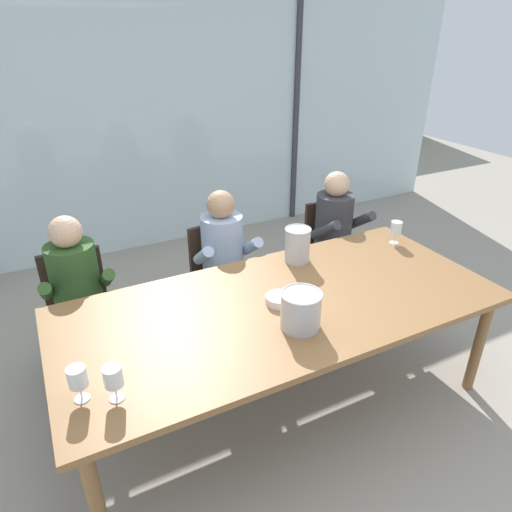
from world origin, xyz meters
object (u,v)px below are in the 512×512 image
Objects in this scene: dining_table at (282,310)px; wine_glass_near_bucket at (77,378)px; tasting_bowl at (279,299)px; person_charcoal_jacket at (339,232)px; ice_bucket_secondary at (297,244)px; ice_bucket_primary at (301,310)px; chair_left_of_center at (220,269)px; chair_near_curtain at (78,303)px; wine_glass_center_pour at (396,229)px; person_olive_shirt at (78,291)px; wine_glass_by_left_taster at (113,378)px; chair_center at (330,243)px; person_pale_blue_shirt at (226,258)px.

dining_table is 15.26× the size of wine_glass_near_bucket.
tasting_bowl is 0.94× the size of wine_glass_near_bucket.
ice_bucket_secondary is at bearing -151.43° from person_charcoal_jacket.
chair_left_of_center is at bearing 87.72° from ice_bucket_primary.
ice_bucket_primary is (-0.04, -0.25, 0.17)m from dining_table.
chair_near_curtain is 2.38m from wine_glass_center_pour.
person_charcoal_jacket reaches higher than dining_table.
chair_near_curtain is at bearing 136.14° from tasting_bowl.
person_olive_shirt is 6.81× the size of wine_glass_by_left_taster.
dining_table is 11.65× the size of ice_bucket_primary.
wine_glass_center_pour is (0.81, -0.09, -0.01)m from ice_bucket_secondary.
wine_glass_by_left_taster is at bearing -89.18° from person_olive_shirt.
person_olive_shirt reaches higher than chair_near_curtain.
chair_near_curtain is at bearing 91.14° from wine_glass_by_left_taster.
chair_near_curtain is 1.60m from ice_bucket_secondary.
person_charcoal_jacket is 6.81× the size of wine_glass_center_pour.
person_charcoal_jacket is at bearing 38.60° from tasting_bowl.
person_olive_shirt is 1.51m from ice_bucket_secondary.
ice_bucket_primary reaches higher than chair_center.
dining_table is at bearing -39.22° from person_olive_shirt.
ice_bucket_secondary reaches higher than wine_glass_near_bucket.
chair_center is 1.74m from ice_bucket_primary.
tasting_bowl is at bearing -99.43° from chair_left_of_center.
chair_center is 1.03m from ice_bucket_secondary.
ice_bucket_primary reaches higher than chair_near_curtain.
chair_left_of_center is 3.79× the size of ice_bucket_primary.
person_olive_shirt is (-2.16, -0.14, 0.17)m from chair_center.
ice_bucket_primary is at bearing -47.53° from person_olive_shirt.
person_charcoal_jacket reaches higher than wine_glass_by_left_taster.
ice_bucket_primary reaches higher than chair_left_of_center.
person_olive_shirt is at bearing 175.86° from person_charcoal_jacket.
wine_glass_near_bucket is (-1.19, -0.28, 0.18)m from dining_table.
chair_near_curtain is at bearing 162.94° from wine_glass_center_pour.
person_charcoal_jacket is 2.54m from wine_glass_near_bucket.
tasting_bowl is (1.05, -1.01, 0.30)m from chair_near_curtain.
dining_table is 15.26× the size of wine_glass_center_pour.
ice_bucket_secondary reaches higher than chair_center.
person_olive_shirt is at bearing 166.27° from wine_glass_center_pour.
person_olive_shirt is at bearing 140.18° from tasting_bowl.
chair_near_curtain is 0.73× the size of person_olive_shirt.
chair_left_of_center is 1.07m from person_charcoal_jacket.
chair_center is (1.09, 1.01, -0.22)m from dining_table.
dining_table is at bearing -132.96° from chair_center.
ice_bucket_primary is at bearing 4.96° from wine_glass_by_left_taster.
wine_glass_center_pour is (1.20, 0.58, 0.01)m from ice_bucket_primary.
person_pale_blue_shirt is (-0.01, -0.14, 0.17)m from chair_left_of_center.
dining_table is 0.31m from ice_bucket_primary.
wine_glass_near_bucket is at bearing -165.66° from wine_glass_center_pour.
tasting_bowl is at bearing 13.44° from wine_glass_near_bucket.
chair_center is 1.54m from tasting_bowl.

